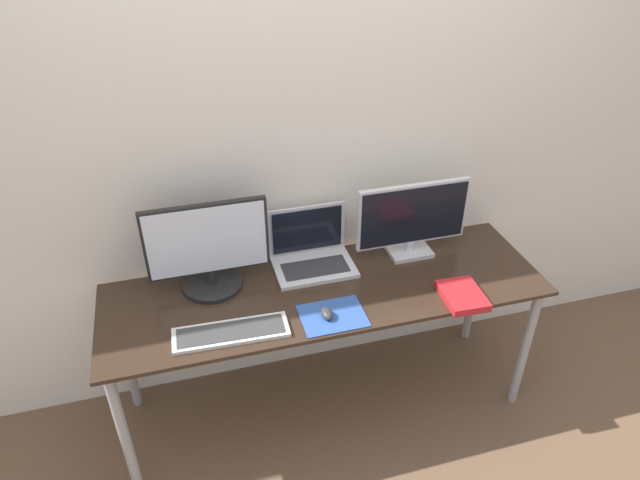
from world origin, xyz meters
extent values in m
plane|color=brown|center=(0.00, 0.00, 0.00)|extent=(12.00, 12.00, 0.00)
cube|color=silver|center=(0.00, 0.65, 1.25)|extent=(7.00, 0.05, 2.50)
cube|color=#332319|center=(0.00, 0.29, 0.69)|extent=(1.88, 0.58, 0.02)
cylinder|color=#99999E|center=(-0.89, 0.05, 0.34)|extent=(0.04, 0.04, 0.69)
cylinder|color=#99999E|center=(0.89, 0.05, 0.34)|extent=(0.04, 0.04, 0.69)
cylinder|color=#99999E|center=(-0.89, 0.53, 0.34)|extent=(0.04, 0.04, 0.69)
cylinder|color=#99999E|center=(0.89, 0.53, 0.34)|extent=(0.04, 0.04, 0.69)
cylinder|color=black|center=(-0.46, 0.44, 0.71)|extent=(0.26, 0.26, 0.02)
cylinder|color=black|center=(-0.46, 0.44, 0.76)|extent=(0.04, 0.04, 0.07)
cube|color=black|center=(-0.46, 0.45, 0.94)|extent=(0.50, 0.02, 0.32)
cube|color=silver|center=(-0.46, 0.43, 0.94)|extent=(0.48, 0.01, 0.30)
cube|color=silver|center=(0.45, 0.44, 0.71)|extent=(0.20, 0.14, 0.02)
cylinder|color=silver|center=(0.45, 0.44, 0.75)|extent=(0.04, 0.04, 0.05)
cube|color=silver|center=(0.45, 0.45, 0.91)|extent=(0.52, 0.02, 0.30)
cube|color=black|center=(0.45, 0.43, 0.91)|extent=(0.49, 0.01, 0.27)
cube|color=silver|center=(-0.01, 0.44, 0.71)|extent=(0.35, 0.24, 0.02)
cube|color=#2D2D33|center=(-0.01, 0.42, 0.72)|extent=(0.29, 0.13, 0.00)
cube|color=silver|center=(-0.01, 0.57, 0.84)|extent=(0.35, 0.01, 0.23)
cube|color=black|center=(-0.01, 0.56, 0.84)|extent=(0.32, 0.00, 0.21)
cube|color=silver|center=(-0.43, 0.12, 0.71)|extent=(0.45, 0.16, 0.02)
cube|color=#383838|center=(-0.43, 0.12, 0.72)|extent=(0.41, 0.13, 0.00)
cube|color=#2D519E|center=(-0.03, 0.11, 0.71)|extent=(0.26, 0.20, 0.00)
ellipsoid|color=#333333|center=(-0.05, 0.11, 0.73)|extent=(0.04, 0.07, 0.04)
cube|color=red|center=(0.52, 0.07, 0.72)|extent=(0.17, 0.22, 0.03)
cube|color=white|center=(0.52, 0.07, 0.72)|extent=(0.17, 0.21, 0.03)
camera|label=1|loc=(-0.55, -1.55, 2.20)|focal=32.00mm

